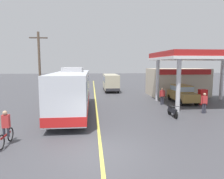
# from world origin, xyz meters

# --- Properties ---
(ground) EXTENTS (120.00, 120.00, 0.00)m
(ground) POSITION_xyz_m (0.00, 20.00, 0.00)
(ground) COLOR #424247
(lane_divider_stripe) EXTENTS (0.16, 50.00, 0.01)m
(lane_divider_stripe) POSITION_xyz_m (0.00, 15.00, 0.00)
(lane_divider_stripe) COLOR #D8CC4C
(lane_divider_stripe) RESTS_ON ground
(coach_bus_main) EXTENTS (2.60, 11.04, 3.69)m
(coach_bus_main) POSITION_xyz_m (-1.94, 7.71, 1.72)
(coach_bus_main) COLOR silver
(coach_bus_main) RESTS_ON ground
(gas_station_roadside) EXTENTS (9.10, 11.95, 5.10)m
(gas_station_roadside) POSITION_xyz_m (10.45, 14.18, 2.63)
(gas_station_roadside) COLOR #B21E1E
(gas_station_roadside) RESTS_ON ground
(car_at_pump) EXTENTS (1.70, 4.20, 1.82)m
(car_at_pump) POSITION_xyz_m (8.93, 11.27, 1.01)
(car_at_pump) COLOR olive
(car_at_pump) RESTS_ON ground
(minibus_opposing_lane) EXTENTS (2.04, 6.13, 2.44)m
(minibus_opposing_lane) POSITION_xyz_m (2.41, 21.20, 1.47)
(minibus_opposing_lane) COLOR #BFB799
(minibus_opposing_lane) RESTS_ON ground
(cyclist_on_shoulder) EXTENTS (0.34, 1.82, 1.72)m
(cyclist_on_shoulder) POSITION_xyz_m (-4.58, 1.25, 0.78)
(cyclist_on_shoulder) COLOR black
(cyclist_on_shoulder) RESTS_ON ground
(motorcycle_parked_forecourt) EXTENTS (0.55, 1.80, 0.92)m
(motorcycle_parked_forecourt) POSITION_xyz_m (5.68, 5.74, 0.44)
(motorcycle_parked_forecourt) COLOR black
(motorcycle_parked_forecourt) RESTS_ON ground
(pedestrian_near_pump) EXTENTS (0.55, 0.22, 1.66)m
(pedestrian_near_pump) POSITION_xyz_m (6.51, 10.39, 0.93)
(pedestrian_near_pump) COLOR #33333F
(pedestrian_near_pump) RESTS_ON ground
(pedestrian_by_shop) EXTENTS (0.55, 0.22, 1.66)m
(pedestrian_by_shop) POSITION_xyz_m (8.63, 6.51, 0.93)
(pedestrian_by_shop) COLOR #33333F
(pedestrian_by_shop) RESTS_ON ground
(utility_pole_roadside) EXTENTS (1.80, 0.24, 7.20)m
(utility_pole_roadside) POSITION_xyz_m (-5.70, 12.89, 3.78)
(utility_pole_roadside) COLOR brown
(utility_pole_roadside) RESTS_ON ground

